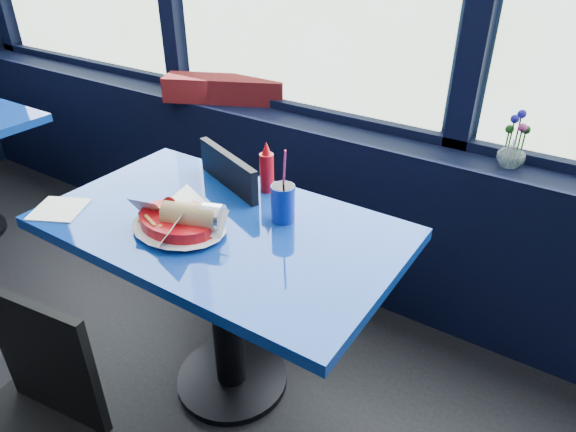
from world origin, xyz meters
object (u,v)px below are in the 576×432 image
object	(u,v)px
planter_box	(225,89)
near_table	(224,267)
chair_near_back	(240,225)
ketchup_bottle	(267,170)
soda_cup	(283,202)
flower_vase	(513,150)
food_basket	(180,220)
chair_near_front	(23,420)

from	to	relation	value
planter_box	near_table	bearing A→B (deg)	-76.72
near_table	chair_near_back	xyz separation A→B (m)	(-0.19, 0.33, -0.06)
ketchup_bottle	soda_cup	distance (m)	0.22
flower_vase	food_basket	world-z (taller)	flower_vase
near_table	planter_box	size ratio (longest dim) A/B	1.96
chair_near_back	chair_near_front	bearing A→B (deg)	115.95
chair_near_front	flower_vase	distance (m)	1.83
near_table	ketchup_bottle	world-z (taller)	ketchup_bottle
flower_vase	chair_near_front	bearing A→B (deg)	-117.41
ketchup_bottle	soda_cup	bearing A→B (deg)	-40.63
chair_near_back	flower_vase	xyz separation A→B (m)	(0.89, 0.53, 0.36)
flower_vase	soda_cup	xyz separation A→B (m)	(-0.55, -0.73, -0.05)
near_table	planter_box	xyz separation A→B (m)	(-0.69, 0.88, 0.29)
chair_near_front	planter_box	size ratio (longest dim) A/B	1.31
planter_box	soda_cup	xyz separation A→B (m)	(0.85, -0.75, -0.04)
near_table	soda_cup	distance (m)	0.32
flower_vase	planter_box	bearing A→B (deg)	179.37
near_table	soda_cup	bearing A→B (deg)	38.78
food_basket	soda_cup	distance (m)	0.34
near_table	soda_cup	size ratio (longest dim) A/B	4.48
chair_near_back	soda_cup	world-z (taller)	soda_cup
chair_near_front	planter_box	xyz separation A→B (m)	(-0.58, 1.60, 0.40)
near_table	soda_cup	world-z (taller)	soda_cup
flower_vase	ketchup_bottle	world-z (taller)	flower_vase
flower_vase	food_basket	xyz separation A→B (m)	(-0.78, -0.97, -0.08)
near_table	ketchup_bottle	size ratio (longest dim) A/B	6.23
near_table	food_basket	world-z (taller)	food_basket
chair_near_back	near_table	bearing A→B (deg)	141.27
chair_near_front	flower_vase	world-z (taller)	flower_vase
planter_box	chair_near_back	bearing A→B (deg)	-72.28
chair_near_back	ketchup_bottle	world-z (taller)	ketchup_bottle
chair_near_front	chair_near_back	distance (m)	1.05
chair_near_back	ketchup_bottle	bearing A→B (deg)	-175.35
flower_vase	ketchup_bottle	size ratio (longest dim) A/B	1.13
near_table	planter_box	bearing A→B (deg)	128.16
planter_box	ketchup_bottle	xyz separation A→B (m)	(0.69, -0.61, -0.03)
ketchup_bottle	planter_box	bearing A→B (deg)	138.67
food_basket	near_table	bearing A→B (deg)	60.20
planter_box	flower_vase	world-z (taller)	flower_vase
flower_vase	ketchup_bottle	bearing A→B (deg)	-140.29
ketchup_bottle	soda_cup	size ratio (longest dim) A/B	0.72
chair_near_back	flower_vase	world-z (taller)	flower_vase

